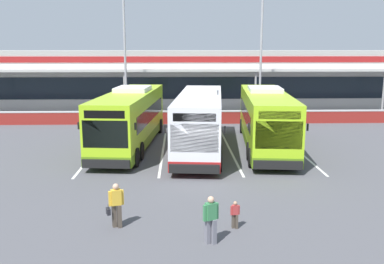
{
  "coord_description": "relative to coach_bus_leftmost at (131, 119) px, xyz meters",
  "views": [
    {
      "loc": [
        -1.09,
        -20.11,
        6.27
      ],
      "look_at": [
        -0.36,
        3.0,
        1.6
      ],
      "focal_mm": 39.02,
      "sensor_mm": 36.0,
      "label": 1
    }
  ],
  "objects": [
    {
      "name": "ground_plane",
      "position": [
        4.19,
        -6.31,
        -1.79
      ],
      "size": [
        200.0,
        200.0,
        0.0
      ],
      "primitive_type": "plane",
      "color": "#4C4C51"
    },
    {
      "name": "terminal_building",
      "position": [
        4.19,
        20.59,
        1.23
      ],
      "size": [
        70.0,
        13.0,
        6.0
      ],
      "color": "silver",
      "rests_on": "ground"
    },
    {
      "name": "red_barrier_wall",
      "position": [
        4.19,
        8.19,
        -1.23
      ],
      "size": [
        60.0,
        0.4,
        1.1
      ],
      "color": "maroon",
      "rests_on": "ground"
    },
    {
      "name": "coach_bus_leftmost",
      "position": [
        0.0,
        0.0,
        0.0
      ],
      "size": [
        3.89,
        12.33,
        3.78
      ],
      "color": "#9ED11E",
      "rests_on": "ground"
    },
    {
      "name": "coach_bus_left_centre",
      "position": [
        4.41,
        -1.03,
        0.0
      ],
      "size": [
        3.89,
        12.33,
        3.78
      ],
      "color": "silver",
      "rests_on": "ground"
    },
    {
      "name": "coach_bus_centre",
      "position": [
        8.61,
        -0.48,
        0.0
      ],
      "size": [
        3.89,
        12.33,
        3.78
      ],
      "color": "#9ED11E",
      "rests_on": "ground"
    },
    {
      "name": "bay_stripe_far_west",
      "position": [
        -2.11,
        -0.31,
        -1.78
      ],
      "size": [
        0.14,
        13.0,
        0.01
      ],
      "primitive_type": "cube",
      "color": "silver",
      "rests_on": "ground"
    },
    {
      "name": "bay_stripe_west",
      "position": [
        2.09,
        -0.31,
        -1.78
      ],
      "size": [
        0.14,
        13.0,
        0.01
      ],
      "primitive_type": "cube",
      "color": "silver",
      "rests_on": "ground"
    },
    {
      "name": "bay_stripe_mid_west",
      "position": [
        6.29,
        -0.31,
        -1.78
      ],
      "size": [
        0.14,
        13.0,
        0.01
      ],
      "primitive_type": "cube",
      "color": "silver",
      "rests_on": "ground"
    },
    {
      "name": "bay_stripe_centre",
      "position": [
        10.49,
        -0.31,
        -1.78
      ],
      "size": [
        0.14,
        13.0,
        0.01
      ],
      "primitive_type": "cube",
      "color": "silver",
      "rests_on": "ground"
    },
    {
      "name": "pedestrian_with_handbag",
      "position": [
        0.86,
        -12.44,
        -0.93
      ],
      "size": [
        0.65,
        0.4,
        1.62
      ],
      "color": "#4C4238",
      "rests_on": "ground"
    },
    {
      "name": "pedestrian_in_dark_coat",
      "position": [
        4.11,
        -13.81,
        -0.91
      ],
      "size": [
        0.52,
        0.35,
        1.62
      ],
      "color": "slate",
      "rests_on": "ground"
    },
    {
      "name": "pedestrian_child",
      "position": [
        5.06,
        -12.67,
        -1.24
      ],
      "size": [
        0.33,
        0.18,
        1.0
      ],
      "color": "#4C4238",
      "rests_on": "ground"
    },
    {
      "name": "lamp_post_west",
      "position": [
        -1.55,
        10.55,
        4.5
      ],
      "size": [
        3.24,
        0.28,
        11.0
      ],
      "color": "#9E9EA3",
      "rests_on": "ground"
    },
    {
      "name": "lamp_post_centre",
      "position": [
        10.29,
        10.33,
        4.5
      ],
      "size": [
        3.24,
        0.28,
        11.0
      ],
      "color": "#9E9EA3",
      "rests_on": "ground"
    }
  ]
}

